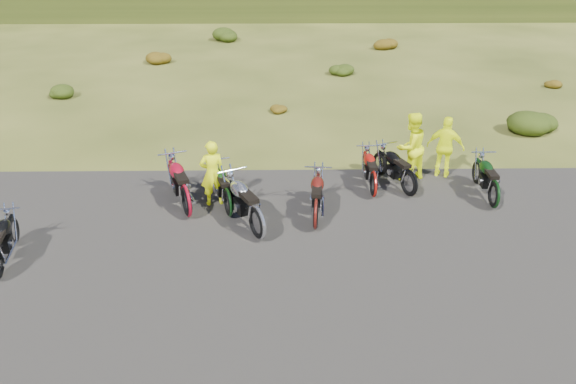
{
  "coord_description": "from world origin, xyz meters",
  "views": [
    {
      "loc": [
        -0.29,
        -10.73,
        6.74
      ],
      "look_at": [
        -0.1,
        1.06,
        0.8
      ],
      "focal_mm": 35.0,
      "sensor_mm": 36.0,
      "label": 1
    }
  ],
  "objects_px": {
    "motorcycle_0": "(1,278)",
    "motorcycle_3": "(257,239)",
    "motorcycle_7": "(491,208)",
    "person_middle": "(212,174)"
  },
  "relations": [
    {
      "from": "motorcycle_3",
      "to": "motorcycle_7",
      "type": "distance_m",
      "value": 6.04
    },
    {
      "from": "motorcycle_0",
      "to": "motorcycle_7",
      "type": "height_order",
      "value": "motorcycle_7"
    },
    {
      "from": "motorcycle_3",
      "to": "person_middle",
      "type": "height_order",
      "value": "person_middle"
    },
    {
      "from": "motorcycle_3",
      "to": "motorcycle_7",
      "type": "height_order",
      "value": "motorcycle_3"
    },
    {
      "from": "motorcycle_0",
      "to": "person_middle",
      "type": "xyz_separation_m",
      "value": [
        4.04,
        3.14,
        0.85
      ]
    },
    {
      "from": "motorcycle_3",
      "to": "person_middle",
      "type": "relative_size",
      "value": 1.37
    },
    {
      "from": "motorcycle_0",
      "to": "motorcycle_3",
      "type": "bearing_deg",
      "value": -83.93
    },
    {
      "from": "motorcycle_3",
      "to": "motorcycle_7",
      "type": "xyz_separation_m",
      "value": [
        5.88,
        1.42,
        0.0
      ]
    },
    {
      "from": "motorcycle_0",
      "to": "motorcycle_3",
      "type": "height_order",
      "value": "motorcycle_3"
    },
    {
      "from": "motorcycle_0",
      "to": "motorcycle_3",
      "type": "xyz_separation_m",
      "value": [
        5.2,
        1.44,
        0.0
      ]
    }
  ]
}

